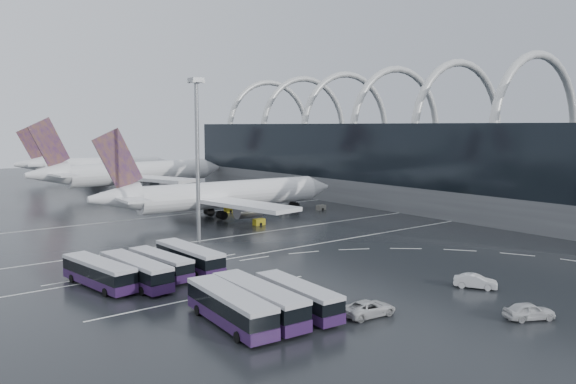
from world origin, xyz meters
TOP-DOWN VIEW (x-y plane):
  - ground at (0.00, 0.00)m, footprint 420.00×420.00m
  - terminal at (61.56, 19.84)m, footprint 42.00×160.00m
  - lane_marking_near at (0.00, -2.00)m, footprint 120.00×0.25m
  - lane_marking_mid at (0.00, 12.00)m, footprint 120.00×0.25m
  - lane_marking_far at (0.00, 40.00)m, footprint 120.00×0.25m
  - bus_bay_line_south at (-24.00, -16.00)m, footprint 28.00×0.25m
  - bus_bay_line_north at (-24.00, 0.00)m, footprint 28.00×0.25m
  - airliner_main at (5.57, 30.66)m, footprint 56.35×49.37m
  - airliner_gate_b at (9.12, 87.05)m, footprint 62.50×55.84m
  - airliner_gate_c at (13.89, 132.68)m, footprint 54.42×49.45m
  - bus_row_near_a at (-32.47, -4.74)m, footprint 4.84×13.48m
  - bus_row_near_b at (-28.66, -6.84)m, footprint 4.12×13.65m
  - bus_row_near_c at (-24.35, -4.62)m, footprint 3.87×12.25m
  - bus_row_near_d at (-20.13, -4.57)m, footprint 3.60×13.61m
  - bus_row_far_a at (-26.84, -25.71)m, footprint 4.24×13.99m
  - bus_row_far_b at (-23.48, -25.80)m, footprint 3.84×14.11m
  - bus_row_far_c at (-19.15, -26.72)m, footprint 3.65×12.67m
  - van_curve_a at (-14.06, -32.16)m, footprint 6.13×3.34m
  - van_curve_b at (-2.01, -42.80)m, footprint 5.49×4.18m
  - van_curve_c at (3.32, -33.00)m, footprint 4.15×5.22m
  - floodlight_mast at (-9.11, 12.94)m, footprint 2.10×2.10m
  - gse_cart_belly_b at (20.35, 27.38)m, footprint 1.95×1.15m
  - gse_cart_belly_c at (7.33, 18.56)m, footprint 2.25×1.33m
  - gse_cart_belly_d at (30.07, 26.08)m, footprint 2.14×1.27m
  - gse_cart_belly_e at (11.31, 36.13)m, footprint 2.15×1.27m

SIDE VIEW (x-z plane):
  - ground at x=0.00m, z-range 0.00..0.00m
  - lane_marking_near at x=0.00m, z-range 0.00..0.01m
  - lane_marking_mid at x=0.00m, z-range 0.00..0.01m
  - lane_marking_far at x=0.00m, z-range 0.00..0.01m
  - bus_bay_line_south at x=-24.00m, z-range 0.00..0.01m
  - bus_bay_line_north at x=-24.00m, z-range 0.00..0.01m
  - gse_cart_belly_b at x=20.35m, z-range 0.00..1.06m
  - gse_cart_belly_d at x=30.07m, z-range 0.00..1.17m
  - gse_cart_belly_e at x=11.31m, z-range 0.00..1.17m
  - gse_cart_belly_c at x=7.33m, z-range 0.00..1.23m
  - van_curve_a at x=-14.06m, z-range 0.00..1.63m
  - van_curve_c at x=3.32m, z-range 0.00..1.66m
  - van_curve_b at x=-2.01m, z-range 0.00..1.74m
  - bus_row_near_c at x=-24.35m, z-range 0.15..3.11m
  - bus_row_far_c at x=-19.15m, z-range 0.15..3.23m
  - bus_row_near_a at x=-32.47m, z-range 0.16..3.41m
  - bus_row_near_b at x=-28.66m, z-range 0.16..3.48m
  - bus_row_near_d at x=-20.13m, z-range 0.16..3.49m
  - bus_row_far_a at x=-26.84m, z-range 0.17..3.56m
  - bus_row_far_b at x=-23.48m, z-range 0.17..3.61m
  - airliner_main at x=5.57m, z-range -4.76..14.32m
  - airliner_gate_c at x=13.89m, z-range -4.90..14.71m
  - airliner_gate_b at x=9.12m, z-range -5.42..16.27m
  - terminal at x=61.56m, z-range -6.58..28.32m
  - floodlight_mast at x=-9.11m, z-range 3.53..30.91m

